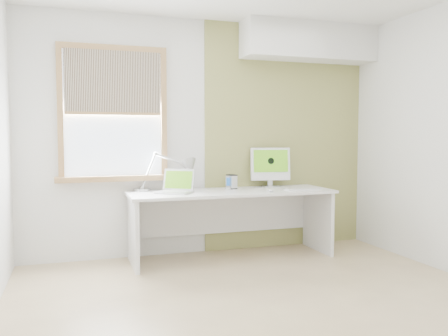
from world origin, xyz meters
name	(u,v)px	position (x,y,z in m)	size (l,w,h in m)	color
room	(267,138)	(0.00, 0.00, 1.30)	(4.04, 3.54, 2.64)	tan
accent_wall	(286,137)	(1.00, 1.74, 1.30)	(2.00, 0.02, 2.60)	#8F9B4C
soffit	(309,42)	(1.20, 1.57, 2.40)	(1.60, 0.40, 0.42)	white
window	(114,114)	(-1.00, 1.71, 1.54)	(1.20, 0.14, 1.42)	#A67843
desk	(230,208)	(0.19, 1.44, 0.53)	(2.20, 0.70, 0.73)	silver
desk_lamp	(181,170)	(-0.31, 1.60, 0.95)	(0.73, 0.32, 0.42)	#B3B5B8
laptop	(176,187)	(-0.41, 1.40, 0.79)	(0.44, 0.42, 0.24)	#B3B5B8
phone_dock	(228,185)	(0.21, 1.54, 0.77)	(0.09, 0.09, 0.14)	#B3B5B8
external_drive	(232,182)	(0.26, 1.55, 0.81)	(0.10, 0.14, 0.16)	#B3B5B8
imac	(270,165)	(0.75, 1.61, 0.98)	(0.47, 0.18, 0.45)	#B3B5B8
keyboard	(302,189)	(0.94, 1.20, 0.74)	(0.41, 0.15, 0.02)	white
mouse	(270,191)	(0.55, 1.16, 0.74)	(0.06, 0.10, 0.03)	white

